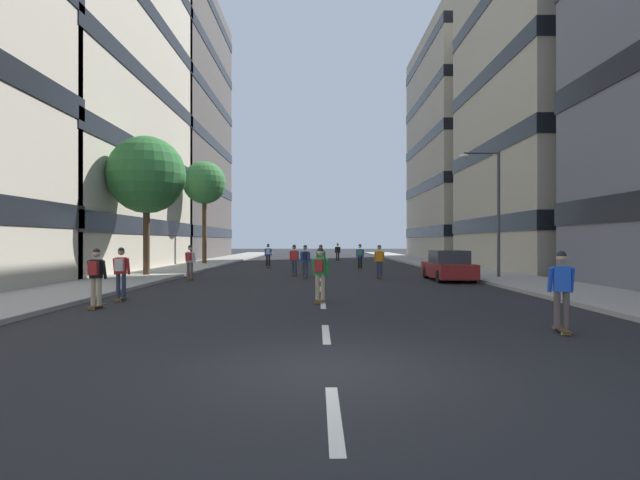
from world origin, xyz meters
name	(u,v)px	position (x,y,z in m)	size (l,w,h in m)	color
ground_plane	(319,267)	(0.00, 30.01, 0.00)	(180.06, 180.06, 0.00)	black
sidewalk_left	(204,264)	(-9.61, 33.76, 0.07)	(3.98, 82.53, 0.14)	#9E9991
sidewalk_right	(434,264)	(9.61, 33.76, 0.07)	(3.98, 82.53, 0.14)	#9E9991
lane_markings	(319,267)	(0.00, 30.50, 0.00)	(0.16, 67.20, 0.01)	silver
building_left_mid	(62,90)	(-17.95, 27.08, 12.49)	(12.80, 21.92, 24.79)	#BCB29E
building_left_far	(158,126)	(-17.95, 48.03, 14.88)	(12.80, 21.72, 29.59)	#4C4744
building_right_mid	(575,83)	(17.95, 27.08, 13.10)	(12.80, 16.51, 26.02)	#B2A893
building_right_far	(478,147)	(17.95, 48.03, 12.49)	(12.80, 19.40, 24.80)	#B2A893
parked_car_near	(448,267)	(6.42, 17.33, 0.70)	(1.82, 4.40, 1.52)	maroon
street_tree_near	(146,175)	(-9.61, 19.89, 5.62)	(4.25, 4.25, 7.63)	#4C3823
street_tree_mid	(204,183)	(-9.61, 34.02, 6.81)	(3.56, 3.56, 8.51)	#4C3823
streetlamp_right	(492,199)	(8.85, 18.03, 4.14)	(2.13, 0.30, 6.50)	#3F3F44
skater_0	(338,252)	(1.78, 39.43, 0.98)	(0.56, 0.92, 1.78)	brown
skater_1	(190,260)	(-6.65, 17.66, 1.02)	(0.56, 0.92, 1.78)	brown
skater_2	(379,260)	(3.15, 18.94, 0.98)	(0.54, 0.90, 1.78)	brown
skater_3	(321,258)	(0.04, 21.52, 0.98)	(0.55, 0.92, 1.78)	brown
skater_4	(305,259)	(-0.82, 18.94, 1.02)	(0.54, 0.91, 1.78)	brown
skater_5	(294,258)	(-1.50, 21.06, 0.98)	(0.53, 0.90, 1.78)	brown
skater_6	(121,270)	(-6.71, 8.93, 1.02)	(0.55, 0.91, 1.78)	brown
skater_7	(96,274)	(-6.68, 7.00, 1.02)	(0.54, 0.91, 1.78)	brown
skater_8	(320,271)	(-0.09, 8.37, 1.02)	(0.57, 0.92, 1.78)	brown
skater_9	(268,254)	(-3.85, 29.62, 1.02)	(0.54, 0.91, 1.78)	brown
skater_10	(562,287)	(5.12, 3.12, 0.98)	(0.57, 0.92, 1.78)	brown
skater_11	(360,255)	(2.77, 26.49, 1.02)	(0.53, 0.90, 1.78)	brown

